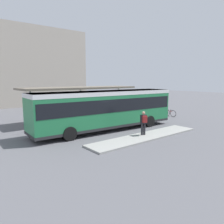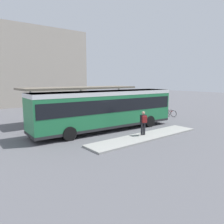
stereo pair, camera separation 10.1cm
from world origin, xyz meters
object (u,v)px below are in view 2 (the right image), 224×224
at_px(pedestrian_waiting, 143,122).
at_px(potted_planter_near_shelter, 126,114).
at_px(bicycle_green, 158,112).
at_px(bicycle_red, 170,113).
at_px(bicycle_blue, 164,112).
at_px(city_bus, 106,107).

relative_size(pedestrian_waiting, potted_planter_near_shelter, 1.57).
bearing_deg(potted_planter_near_shelter, bicycle_green, 1.13).
distance_m(bicycle_red, bicycle_blue, 0.78).
distance_m(pedestrian_waiting, bicycle_blue, 10.10).
relative_size(city_bus, bicycle_blue, 7.07).
height_order(pedestrian_waiting, potted_planter_near_shelter, pedestrian_waiting).
relative_size(pedestrian_waiting, bicycle_blue, 0.98).
relative_size(bicycle_blue, potted_planter_near_shelter, 1.59).
xyz_separation_m(pedestrian_waiting, bicycle_green, (8.66, 5.74, -0.73)).
relative_size(bicycle_blue, bicycle_green, 1.01).
bearing_deg(bicycle_blue, pedestrian_waiting, -56.33).
height_order(bicycle_blue, potted_planter_near_shelter, potted_planter_near_shelter).
distance_m(city_bus, bicycle_green, 9.87).
xyz_separation_m(city_bus, pedestrian_waiting, (0.79, -3.31, -0.75)).
bearing_deg(bicycle_green, potted_planter_near_shelter, -88.86).
relative_size(city_bus, pedestrian_waiting, 7.18).
bearing_deg(potted_planter_near_shelter, bicycle_red, -15.35).
bearing_deg(pedestrian_waiting, city_bus, 35.22).
height_order(bicycle_green, potted_planter_near_shelter, potted_planter_near_shelter).
bearing_deg(pedestrian_waiting, bicycle_red, -42.57).
xyz_separation_m(city_bus, potted_planter_near_shelter, (4.22, 2.33, -1.28)).
bearing_deg(bicycle_red, bicycle_green, -0.48).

